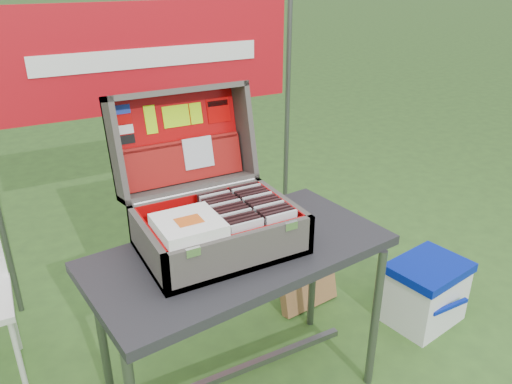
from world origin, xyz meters
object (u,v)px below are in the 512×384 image
table (241,324)px  suitcase (211,178)px  cooler (426,292)px  cardboard_box (307,275)px

table → suitcase: 0.65m
cooler → cardboard_box: cardboard_box is taller
table → cooler: size_ratio=2.97×
cardboard_box → table: bearing=-153.5°
suitcase → table: bearing=-57.2°
table → suitcase: bearing=116.1°
table → suitcase: (-0.07, 0.10, 0.64)m
table → cooler: table is taller
table → cardboard_box: table is taller
table → cooler: (1.07, -0.03, -0.19)m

